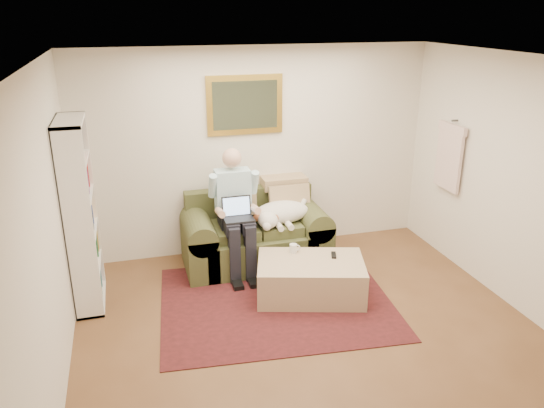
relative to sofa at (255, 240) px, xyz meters
name	(u,v)px	position (x,y,z in m)	size (l,w,h in m)	color
room_shell	(315,210)	(0.15, -1.67, 1.00)	(4.51, 5.00, 2.61)	brown
rug	(276,302)	(-0.02, -1.01, -0.30)	(2.46, 1.97, 0.01)	black
sofa	(255,240)	(0.00, 0.00, 0.00)	(1.76, 0.89, 1.06)	#494726
seated_man	(236,214)	(-0.26, -0.16, 0.44)	(0.58, 0.83, 1.48)	#8CCDD8
laptop	(238,213)	(-0.26, -0.23, 0.47)	(0.34, 0.27, 0.25)	black
sleeping_dog	(282,212)	(0.32, -0.09, 0.37)	(0.72, 0.46, 0.27)	white
ottoman	(311,279)	(0.38, -0.97, -0.09)	(1.15, 0.73, 0.42)	tan
coffee_mug	(293,248)	(0.27, -0.70, 0.16)	(0.08, 0.08, 0.10)	white
tv_remote	(334,255)	(0.67, -0.91, 0.12)	(0.05, 0.15, 0.02)	black
bookshelf	(81,215)	(-1.95, -0.42, 0.70)	(0.28, 0.80, 2.00)	white
wall_mirror	(245,105)	(0.00, 0.45, 1.60)	(0.94, 0.04, 0.72)	gold
hanging_shirt	(450,153)	(2.34, -0.42, 1.05)	(0.06, 0.52, 0.90)	#F3D6C9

